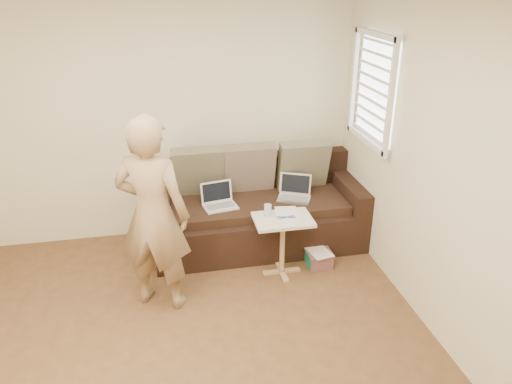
% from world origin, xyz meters
% --- Properties ---
extents(floor, '(4.50, 4.50, 0.00)m').
position_xyz_m(floor, '(0.00, 0.00, 0.00)').
color(floor, '#50381E').
rests_on(floor, ground).
extents(wall_back, '(4.00, 0.00, 4.00)m').
position_xyz_m(wall_back, '(0.00, 2.25, 1.30)').
color(wall_back, beige).
rests_on(wall_back, ground).
extents(wall_right, '(0.00, 4.50, 4.50)m').
position_xyz_m(wall_right, '(2.00, 0.00, 1.30)').
color(wall_right, beige).
rests_on(wall_right, ground).
extents(window_blinds, '(0.12, 0.88, 1.08)m').
position_xyz_m(window_blinds, '(1.95, 1.50, 1.70)').
color(window_blinds, white).
rests_on(window_blinds, wall_right).
extents(sofa, '(2.20, 0.95, 0.85)m').
position_xyz_m(sofa, '(0.90, 1.77, 0.42)').
color(sofa, black).
rests_on(sofa, ground).
extents(pillow_left, '(0.55, 0.29, 0.57)m').
position_xyz_m(pillow_left, '(0.30, 2.02, 0.79)').
color(pillow_left, '#615B48').
rests_on(pillow_left, sofa).
extents(pillow_mid, '(0.55, 0.27, 0.57)m').
position_xyz_m(pillow_mid, '(0.85, 2.00, 0.79)').
color(pillow_mid, brown).
rests_on(pillow_mid, sofa).
extents(pillow_right, '(0.55, 0.28, 0.57)m').
position_xyz_m(pillow_right, '(1.45, 1.99, 0.79)').
color(pillow_right, '#615B48').
rests_on(pillow_right, sofa).
extents(laptop_silver, '(0.41, 0.37, 0.23)m').
position_xyz_m(laptop_silver, '(1.27, 1.69, 0.52)').
color(laptop_silver, '#B7BABC').
rests_on(laptop_silver, sofa).
extents(laptop_white, '(0.37, 0.30, 0.24)m').
position_xyz_m(laptop_white, '(0.48, 1.66, 0.52)').
color(laptop_white, white).
rests_on(laptop_white, sofa).
extents(person, '(0.76, 0.65, 1.74)m').
position_xyz_m(person, '(-0.17, 0.92, 0.87)').
color(person, '#967D51').
rests_on(person, ground).
extents(side_table, '(0.55, 0.38, 0.60)m').
position_xyz_m(side_table, '(1.01, 1.15, 0.30)').
color(side_table, silver).
rests_on(side_table, ground).
extents(drinking_glass, '(0.07, 0.07, 0.12)m').
position_xyz_m(drinking_glass, '(0.88, 1.22, 0.66)').
color(drinking_glass, silver).
rests_on(drinking_glass, side_table).
extents(scissors, '(0.20, 0.14, 0.02)m').
position_xyz_m(scissors, '(1.04, 1.14, 0.61)').
color(scissors, silver).
rests_on(scissors, side_table).
extents(paper_on_table, '(0.25, 0.33, 0.00)m').
position_xyz_m(paper_on_table, '(1.07, 1.23, 0.60)').
color(paper_on_table, white).
rests_on(paper_on_table, side_table).
extents(striped_box, '(0.25, 0.25, 0.16)m').
position_xyz_m(striped_box, '(1.41, 1.20, 0.08)').
color(striped_box, '#D52042').
rests_on(striped_box, ground).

